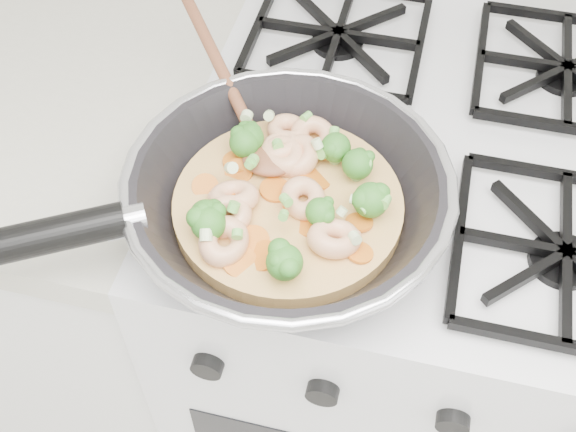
# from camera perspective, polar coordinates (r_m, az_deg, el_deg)

# --- Properties ---
(stove) EXTENTS (0.60, 0.60, 0.92)m
(stove) POSITION_cam_1_polar(r_m,az_deg,el_deg) (1.24, 8.32, -8.35)
(stove) COLOR white
(stove) RESTS_ON ground
(skillet) EXTENTS (0.48, 0.44, 0.10)m
(skillet) POSITION_cam_1_polar(r_m,az_deg,el_deg) (0.74, -0.47, 1.54)
(skillet) COLOR black
(skillet) RESTS_ON stove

